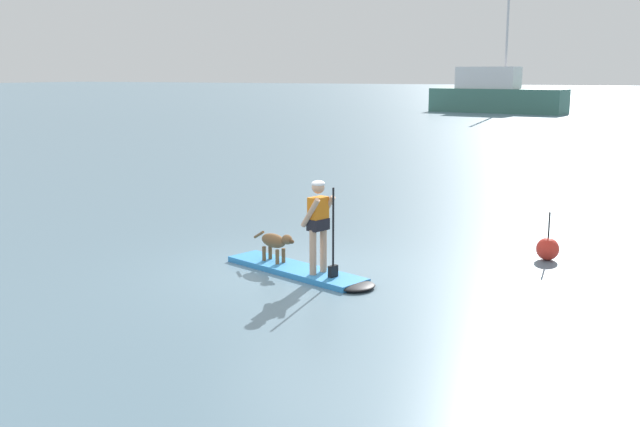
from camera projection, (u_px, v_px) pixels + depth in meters
name	position (u px, v px, depth m)	size (l,w,h in m)	color
ground_plane	(295.00, 272.00, 12.92)	(400.00, 400.00, 0.00)	slate
paddleboard	(304.00, 272.00, 12.76)	(3.26, 1.61, 0.10)	#338CD8
person_paddler	(319.00, 220.00, 12.33)	(0.67, 0.57, 1.62)	tan
dog	(275.00, 242.00, 13.18)	(1.03, 0.41, 0.56)	brown
moored_boat_far_starboard	(495.00, 95.00, 63.88)	(12.17, 4.79, 11.66)	#3F7266
marker_buoy	(548.00, 249.00, 13.74)	(0.43, 0.43, 0.93)	red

